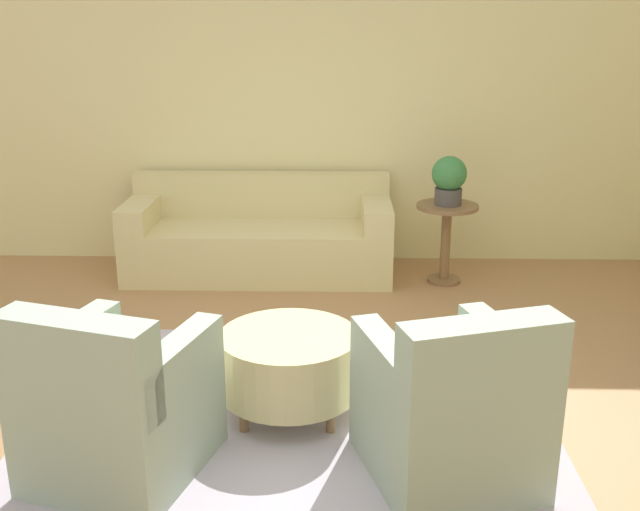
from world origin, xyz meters
The scene contains 9 objects.
ground_plane centered at (0.00, 0.00, 0.00)m, with size 16.00×16.00×0.00m, color #AD7F51.
wall_back centered at (0.00, 2.87, 1.40)m, with size 9.62×0.12×2.80m.
rug centered at (0.00, 0.00, 0.01)m, with size 2.89×2.19×0.01m.
couch centered at (-0.41, 2.38, 0.31)m, with size 2.25×0.85×0.83m.
armchair_left centered at (-0.80, -0.65, 0.36)m, with size 0.93×0.98×0.92m.
armchair_right centered at (0.80, -0.65, 0.36)m, with size 0.93×0.98×0.92m.
ottoman_table centered at (-0.01, -0.02, 0.30)m, with size 0.78×0.78×0.46m.
side_table centered at (1.16, 2.18, 0.45)m, with size 0.51×0.51×0.67m.
potted_plant_on_side_table centered at (1.16, 2.18, 0.89)m, with size 0.28×0.28×0.40m.
Camera 1 is at (0.24, -3.81, 2.16)m, focal length 42.00 mm.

